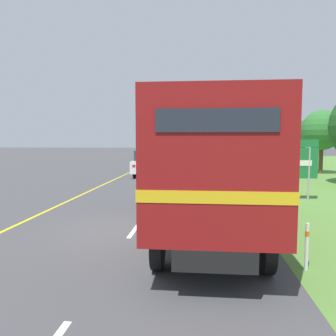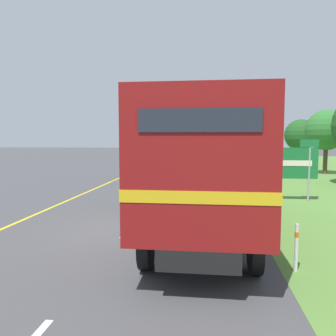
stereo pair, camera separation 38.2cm
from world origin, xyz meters
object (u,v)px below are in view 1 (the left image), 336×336
(roadside_tree_mid, at_px, (322,130))
(delineator_post, at_px, (307,245))
(highway_sign, at_px, (290,163))
(horse_trailer_truck, at_px, (209,164))
(roadside_tree_far, at_px, (295,135))
(lead_car_white, at_px, (148,163))

(roadside_tree_mid, height_order, delineator_post, roadside_tree_mid)
(highway_sign, bearing_deg, delineator_post, -102.59)
(roadside_tree_mid, bearing_deg, highway_sign, -114.76)
(horse_trailer_truck, height_order, highway_sign, horse_trailer_truck)
(roadside_tree_mid, bearing_deg, roadside_tree_far, 86.56)
(lead_car_white, xyz_separation_m, highway_sign, (7.58, -8.86, 0.65))
(roadside_tree_mid, xyz_separation_m, roadside_tree_far, (0.54, 8.92, -0.24))
(lead_car_white, relative_size, roadside_tree_mid, 0.86)
(highway_sign, bearing_deg, horse_trailer_truck, -122.81)
(horse_trailer_truck, height_order, delineator_post, horse_trailer_truck)
(horse_trailer_truck, height_order, lead_car_white, horse_trailer_truck)
(horse_trailer_truck, relative_size, highway_sign, 3.10)
(roadside_tree_mid, relative_size, delineator_post, 5.16)
(highway_sign, bearing_deg, roadside_tree_far, 73.86)
(horse_trailer_truck, bearing_deg, lead_car_white, 105.17)
(highway_sign, relative_size, delineator_post, 2.75)
(roadside_tree_far, distance_m, delineator_post, 29.81)
(highway_sign, relative_size, roadside_tree_mid, 0.53)
(lead_car_white, bearing_deg, highway_sign, -49.44)
(lead_car_white, distance_m, roadside_tree_far, 18.25)
(highway_sign, distance_m, delineator_post, 8.10)
(roadside_tree_far, bearing_deg, roadside_tree_mid, -93.44)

